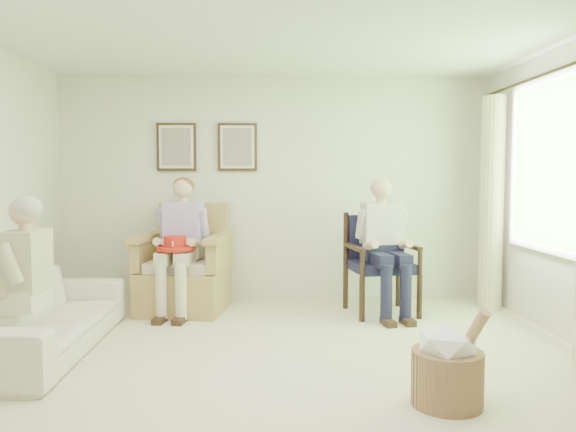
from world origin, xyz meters
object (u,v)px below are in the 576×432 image
(wicker_armchair, at_px, (184,277))
(hatbox, at_px, (448,365))
(wood_armchair, at_px, (380,259))
(red_hat, at_px, (175,245))
(person_wicker, at_px, (182,235))
(person_dark, at_px, (383,236))
(sofa, at_px, (43,315))
(person_sofa, at_px, (19,273))

(wicker_armchair, xyz_separation_m, hatbox, (2.02, -2.60, -0.11))
(hatbox, bearing_deg, wood_armchair, 88.44)
(hatbox, bearing_deg, red_hat, 132.42)
(person_wicker, height_order, hatbox, person_wicker)
(wicker_armchair, bearing_deg, red_hat, -87.69)
(person_dark, bearing_deg, wood_armchair, 81.36)
(wood_armchair, xyz_separation_m, person_wicker, (-2.09, -0.02, 0.27))
(sofa, xyz_separation_m, person_sofa, (-0.00, -0.41, 0.42))
(wood_armchair, relative_size, hatbox, 1.56)
(person_dark, relative_size, hatbox, 2.12)
(wood_armchair, bearing_deg, sofa, -165.88)
(person_dark, bearing_deg, person_wicker, 167.19)
(wicker_armchair, height_order, person_sofa, person_sofa)
(red_hat, height_order, hatbox, red_hat)
(sofa, relative_size, person_wicker, 1.48)
(wicker_armchair, bearing_deg, person_dark, 0.58)
(person_dark, height_order, red_hat, person_dark)
(wood_armchair, relative_size, person_sofa, 0.81)
(person_sofa, bearing_deg, person_wicker, 150.53)
(wood_armchair, distance_m, person_sofa, 3.48)
(sofa, bearing_deg, wicker_armchair, -33.98)
(wood_armchair, distance_m, person_dark, 0.31)
(wicker_armchair, distance_m, hatbox, 3.30)
(wicker_armchair, relative_size, hatbox, 1.75)
(sofa, xyz_separation_m, person_dark, (3.04, 1.11, 0.52))
(person_dark, distance_m, red_hat, 2.13)
(wicker_armchair, relative_size, person_wicker, 0.82)
(wood_armchair, height_order, person_dark, person_dark)
(wicker_armchair, relative_size, red_hat, 3.05)
(person_dark, bearing_deg, wicker_armchair, 163.10)
(wood_armchair, xyz_separation_m, sofa, (-3.04, -1.27, -0.26))
(person_dark, xyz_separation_m, person_sofa, (-3.04, -1.52, -0.10))
(person_wicker, distance_m, hatbox, 3.23)
(person_wicker, distance_m, person_dark, 2.09)
(person_wicker, bearing_deg, person_dark, 4.68)
(person_wicker, height_order, red_hat, person_wicker)
(sofa, relative_size, person_sofa, 1.64)
(sofa, xyz_separation_m, red_hat, (0.91, 1.06, 0.44))
(wicker_armchair, height_order, hatbox, wicker_armchair)
(sofa, bearing_deg, person_wicker, -37.05)
(red_hat, bearing_deg, wood_armchair, 5.77)
(wood_armchair, xyz_separation_m, person_dark, (0.00, -0.17, 0.26))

